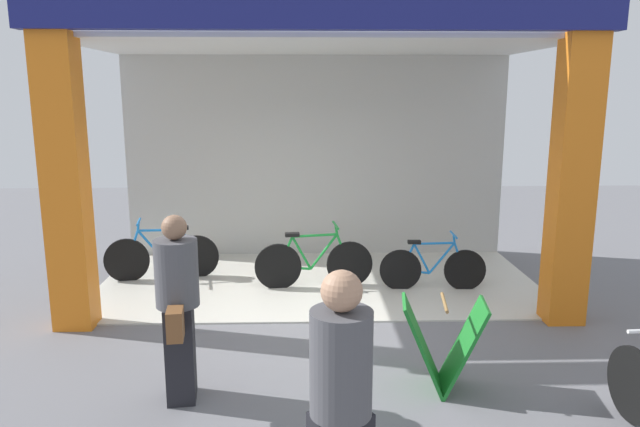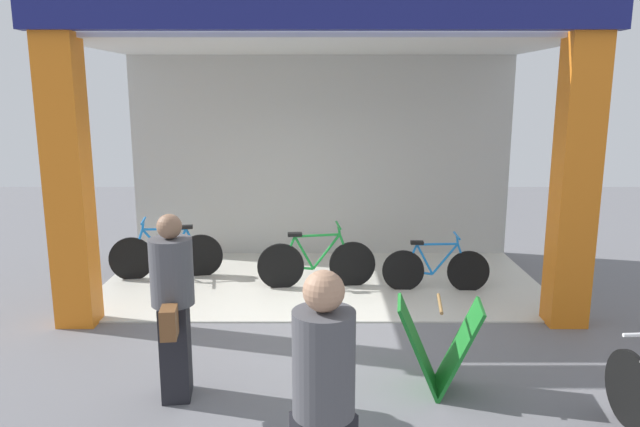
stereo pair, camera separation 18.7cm
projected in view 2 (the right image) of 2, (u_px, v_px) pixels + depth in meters
ground_plane at (320, 323)px, 6.91m from camera, size 20.14×20.14×0.00m
shop_facade at (320, 125)px, 8.00m from camera, size 6.27×3.36×4.13m
bicycle_inside_0 at (434, 269)px, 7.96m from camera, size 1.43×0.39×0.79m
bicycle_inside_1 at (315, 263)px, 8.09m from camera, size 1.62×0.44×0.89m
bicycle_inside_2 at (165, 255)px, 8.50m from camera, size 1.58×0.44×0.88m
sandwich_board_sign at (436, 347)px, 5.28m from camera, size 0.79×0.57×0.85m
pedestrian_0 at (171, 305)px, 5.07m from camera, size 0.41×0.63×1.65m
pedestrian_2 at (321, 406)px, 3.40m from camera, size 0.49×0.49×1.69m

